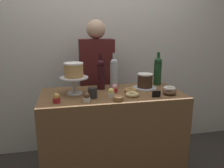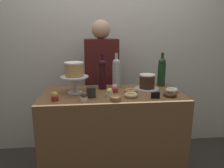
{
  "view_description": "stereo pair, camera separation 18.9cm",
  "coord_description": "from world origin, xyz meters",
  "px_view_note": "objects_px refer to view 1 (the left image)",
  "views": [
    {
      "loc": [
        -0.38,
        -1.79,
        1.5
      ],
      "look_at": [
        0.0,
        0.0,
        1.04
      ],
      "focal_mm": 35.02,
      "sensor_mm": 36.0,
      "label": 1
    },
    {
      "loc": [
        -0.19,
        -1.82,
        1.5
      ],
      "look_at": [
        0.0,
        0.0,
        1.04
      ],
      "focal_mm": 35.02,
      "sensor_mm": 36.0,
      "label": 2
    }
  ],
  "objects_px": {
    "chocolate_round_cake": "(145,80)",
    "coffee_cup_ceramic": "(93,93)",
    "white_layer_cake": "(74,70)",
    "cupcake_caramel": "(56,98)",
    "donut_glazed": "(132,94)",
    "wine_bottle_dark_red": "(101,74)",
    "cupcake_lemon": "(111,93)",
    "donut_maple": "(131,90)",
    "cupcake_strawberry": "(114,88)",
    "barista_figure": "(97,90)",
    "wine_bottle_clear": "(114,72)",
    "cookie_stack": "(118,98)",
    "price_sign_chalkboard": "(156,94)",
    "wine_bottle_green": "(158,70)",
    "cupcake_chocolate": "(87,98)",
    "donut_chocolate": "(169,93)",
    "cake_stand_pedestal": "(74,82)",
    "donut_sugar": "(170,88)"
  },
  "relations": [
    {
      "from": "chocolate_round_cake",
      "to": "coffee_cup_ceramic",
      "type": "relative_size",
      "value": 1.67
    },
    {
      "from": "coffee_cup_ceramic",
      "to": "white_layer_cake",
      "type": "bearing_deg",
      "value": 135.14
    },
    {
      "from": "cupcake_caramel",
      "to": "donut_glazed",
      "type": "distance_m",
      "value": 0.61
    },
    {
      "from": "wine_bottle_dark_red",
      "to": "cupcake_lemon",
      "type": "height_order",
      "value": "wine_bottle_dark_red"
    },
    {
      "from": "wine_bottle_dark_red",
      "to": "cupcake_caramel",
      "type": "distance_m",
      "value": 0.52
    },
    {
      "from": "white_layer_cake",
      "to": "cupcake_lemon",
      "type": "xyz_separation_m",
      "value": [
        0.29,
        -0.14,
        -0.18
      ]
    },
    {
      "from": "donut_glazed",
      "to": "donut_maple",
      "type": "bearing_deg",
      "value": 79.21
    },
    {
      "from": "cupcake_strawberry",
      "to": "donut_maple",
      "type": "xyz_separation_m",
      "value": [
        0.14,
        -0.02,
        -0.02
      ]
    },
    {
      "from": "coffee_cup_ceramic",
      "to": "barista_figure",
      "type": "height_order",
      "value": "barista_figure"
    },
    {
      "from": "wine_bottle_clear",
      "to": "cookie_stack",
      "type": "bearing_deg",
      "value": -97.72
    },
    {
      "from": "price_sign_chalkboard",
      "to": "barista_figure",
      "type": "distance_m",
      "value": 0.83
    },
    {
      "from": "wine_bottle_green",
      "to": "cupcake_strawberry",
      "type": "height_order",
      "value": "wine_bottle_green"
    },
    {
      "from": "cupcake_chocolate",
      "to": "donut_chocolate",
      "type": "relative_size",
      "value": 0.66
    },
    {
      "from": "cupcake_caramel",
      "to": "wine_bottle_green",
      "type": "bearing_deg",
      "value": 20.81
    },
    {
      "from": "chocolate_round_cake",
      "to": "price_sign_chalkboard",
      "type": "distance_m",
      "value": 0.29
    },
    {
      "from": "barista_figure",
      "to": "coffee_cup_ceramic",
      "type": "bearing_deg",
      "value": -100.97
    },
    {
      "from": "cake_stand_pedestal",
      "to": "cookie_stack",
      "type": "distance_m",
      "value": 0.42
    },
    {
      "from": "wine_bottle_green",
      "to": "cookie_stack",
      "type": "bearing_deg",
      "value": -140.32
    },
    {
      "from": "barista_figure",
      "to": "wine_bottle_dark_red",
      "type": "bearing_deg",
      "value": -92.15
    },
    {
      "from": "cupcake_strawberry",
      "to": "donut_sugar",
      "type": "distance_m",
      "value": 0.51
    },
    {
      "from": "wine_bottle_dark_red",
      "to": "price_sign_chalkboard",
      "type": "xyz_separation_m",
      "value": [
        0.4,
        -0.35,
        -0.12
      ]
    },
    {
      "from": "cookie_stack",
      "to": "price_sign_chalkboard",
      "type": "relative_size",
      "value": 1.2
    },
    {
      "from": "cupcake_caramel",
      "to": "cupcake_chocolate",
      "type": "bearing_deg",
      "value": -8.06
    },
    {
      "from": "wine_bottle_green",
      "to": "cupcake_chocolate",
      "type": "height_order",
      "value": "wine_bottle_green"
    },
    {
      "from": "cake_stand_pedestal",
      "to": "coffee_cup_ceramic",
      "type": "distance_m",
      "value": 0.2
    },
    {
      "from": "wine_bottle_dark_red",
      "to": "donut_sugar",
      "type": "relative_size",
      "value": 2.91
    },
    {
      "from": "cupcake_chocolate",
      "to": "donut_chocolate",
      "type": "xyz_separation_m",
      "value": [
        0.71,
        0.05,
        -0.02
      ]
    },
    {
      "from": "wine_bottle_clear",
      "to": "donut_chocolate",
      "type": "xyz_separation_m",
      "value": [
        0.41,
        -0.35,
        -0.13
      ]
    },
    {
      "from": "cupcake_lemon",
      "to": "donut_maple",
      "type": "height_order",
      "value": "cupcake_lemon"
    },
    {
      "from": "cupcake_chocolate",
      "to": "cupcake_lemon",
      "type": "height_order",
      "value": "same"
    },
    {
      "from": "cupcake_strawberry",
      "to": "barista_figure",
      "type": "xyz_separation_m",
      "value": [
        -0.09,
        0.51,
        -0.15
      ]
    },
    {
      "from": "chocolate_round_cake",
      "to": "cupcake_lemon",
      "type": "relative_size",
      "value": 1.91
    },
    {
      "from": "cupcake_lemon",
      "to": "donut_glazed",
      "type": "xyz_separation_m",
      "value": [
        0.18,
        -0.02,
        -0.02
      ]
    },
    {
      "from": "cupcake_lemon",
      "to": "barista_figure",
      "type": "distance_m",
      "value": 0.66
    },
    {
      "from": "donut_glazed",
      "to": "coffee_cup_ceramic",
      "type": "relative_size",
      "value": 1.32
    },
    {
      "from": "white_layer_cake",
      "to": "donut_chocolate",
      "type": "xyz_separation_m",
      "value": [
        0.79,
        -0.18,
        -0.19
      ]
    },
    {
      "from": "white_layer_cake",
      "to": "cupcake_caramel",
      "type": "xyz_separation_m",
      "value": [
        -0.14,
        -0.2,
        -0.18
      ]
    },
    {
      "from": "cake_stand_pedestal",
      "to": "wine_bottle_dark_red",
      "type": "distance_m",
      "value": 0.28
    },
    {
      "from": "donut_chocolate",
      "to": "coffee_cup_ceramic",
      "type": "bearing_deg",
      "value": 176.19
    },
    {
      "from": "donut_maple",
      "to": "price_sign_chalkboard",
      "type": "height_order",
      "value": "price_sign_chalkboard"
    },
    {
      "from": "donut_sugar",
      "to": "coffee_cup_ceramic",
      "type": "relative_size",
      "value": 1.32
    },
    {
      "from": "wine_bottle_clear",
      "to": "cupcake_caramel",
      "type": "height_order",
      "value": "wine_bottle_clear"
    },
    {
      "from": "donut_glazed",
      "to": "barista_figure",
      "type": "xyz_separation_m",
      "value": [
        -0.2,
        0.66,
        -0.14
      ]
    },
    {
      "from": "donut_glazed",
      "to": "wine_bottle_clear",
      "type": "bearing_deg",
      "value": 103.77
    },
    {
      "from": "cupcake_strawberry",
      "to": "barista_figure",
      "type": "distance_m",
      "value": 0.54
    },
    {
      "from": "cupcake_caramel",
      "to": "cupcake_lemon",
      "type": "bearing_deg",
      "value": 7.49
    },
    {
      "from": "donut_sugar",
      "to": "donut_glazed",
      "type": "height_order",
      "value": "same"
    },
    {
      "from": "donut_sugar",
      "to": "barista_figure",
      "type": "relative_size",
      "value": 0.07
    },
    {
      "from": "donut_chocolate",
      "to": "cake_stand_pedestal",
      "type": "bearing_deg",
      "value": 167.08
    },
    {
      "from": "cake_stand_pedestal",
      "to": "wine_bottle_green",
      "type": "height_order",
      "value": "wine_bottle_green"
    }
  ]
}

